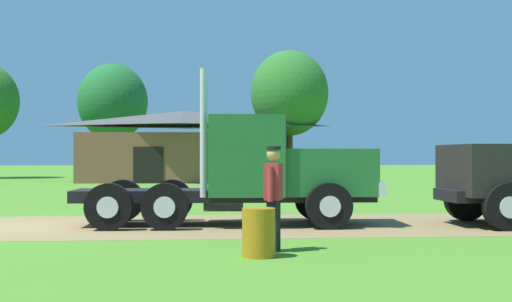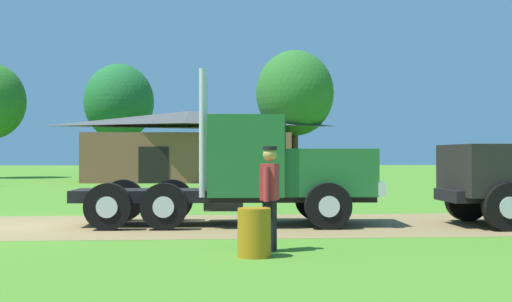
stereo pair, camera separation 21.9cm
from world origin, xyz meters
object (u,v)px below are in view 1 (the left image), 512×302
object	(u,v)px
visitor_walking_mid	(274,194)
shed_building	(184,147)
truck_foreground_white	(259,173)
steel_barrel	(259,233)

from	to	relation	value
visitor_walking_mid	shed_building	bearing A→B (deg)	93.95
truck_foreground_white	visitor_walking_mid	size ratio (longest dim) A/B	3.99
steel_barrel	truck_foreground_white	bearing A→B (deg)	84.83
visitor_walking_mid	steel_barrel	distance (m)	0.94
truck_foreground_white	steel_barrel	world-z (taller)	truck_foreground_white
truck_foreground_white	steel_barrel	size ratio (longest dim) A/B	9.07
steel_barrel	shed_building	size ratio (longest dim) A/B	0.06
shed_building	visitor_walking_mid	bearing A→B (deg)	-86.05
truck_foreground_white	steel_barrel	xyz separation A→B (m)	(-0.47, -5.21, -0.85)
visitor_walking_mid	shed_building	distance (m)	32.04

